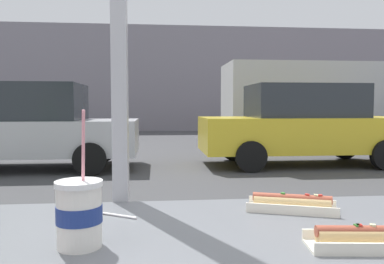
% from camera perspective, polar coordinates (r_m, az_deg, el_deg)
% --- Properties ---
extents(ground_plane, '(60.00, 60.00, 0.00)m').
position_cam_1_polar(ground_plane, '(9.31, -6.17, -4.42)').
color(ground_plane, '#424244').
extents(building_facade_far, '(28.00, 1.20, 5.69)m').
position_cam_1_polar(building_facade_far, '(21.48, -5.85, 7.83)').
color(building_facade_far, gray).
rests_on(building_facade_far, ground).
extents(soda_cup_left, '(0.10, 0.10, 0.31)m').
position_cam_1_polar(soda_cup_left, '(0.90, -16.40, -11.44)').
color(soda_cup_left, silver).
rests_on(soda_cup_left, window_counter).
extents(hotdog_tray_near, '(0.28, 0.18, 0.05)m').
position_cam_1_polar(hotdog_tray_near, '(1.20, 14.59, -10.22)').
color(hotdog_tray_near, silver).
rests_on(hotdog_tray_near, window_counter).
extents(hotdog_tray_far, '(0.28, 0.13, 0.05)m').
position_cam_1_polar(hotdog_tray_far, '(0.96, 24.94, -14.11)').
color(hotdog_tray_far, silver).
rests_on(hotdog_tray_far, window_counter).
extents(loose_straw, '(0.17, 0.10, 0.01)m').
position_cam_1_polar(loose_straw, '(1.15, -12.28, -11.81)').
color(loose_straw, white).
rests_on(loose_straw, window_counter).
extents(parked_car_silver, '(4.53, 2.05, 1.81)m').
position_cam_1_polar(parked_car_silver, '(8.83, -23.19, 0.75)').
color(parked_car_silver, '#BCBCC1').
rests_on(parked_car_silver, ground).
extents(parked_car_yellow, '(4.64, 1.94, 1.82)m').
position_cam_1_polar(parked_car_yellow, '(9.06, 16.26, 1.02)').
color(parked_car_yellow, gold).
rests_on(parked_car_yellow, ground).
extents(box_truck, '(7.24, 2.44, 2.76)m').
position_cam_1_polar(box_truck, '(14.00, 19.47, 4.45)').
color(box_truck, beige).
rests_on(box_truck, ground).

